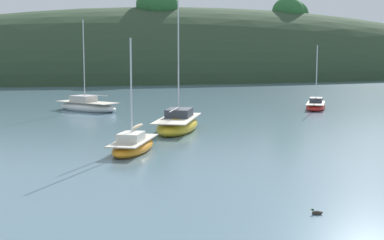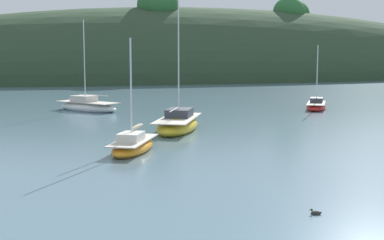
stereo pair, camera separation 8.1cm
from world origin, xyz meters
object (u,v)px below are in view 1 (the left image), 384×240
Objects in this scene: sailboat_white_near at (316,106)px; sailboat_blue_center at (87,106)px; sailboat_cream_ketch at (178,124)px; duck_lone_right at (317,213)px; sailboat_black_sloop at (133,145)px.

sailboat_blue_center is at bearing 166.00° from sailboat_white_near.
duck_lone_right is (-0.96, -20.36, -0.38)m from sailboat_cream_ketch.
sailboat_cream_ketch is 19.05m from sailboat_white_near.
sailboat_cream_ketch is 20.38m from duck_lone_right.
sailboat_blue_center is 35.43m from duck_lone_right.
sailboat_black_sloop is 15.22× the size of duck_lone_right.
sailboat_cream_ketch is 8.39m from sailboat_black_sloop.
sailboat_black_sloop is (-4.54, -7.05, -0.10)m from sailboat_cream_ketch.
sailboat_black_sloop is 1.01× the size of sailboat_white_near.
sailboat_cream_ketch is 1.61× the size of sailboat_white_near.
sailboat_blue_center reaches higher than sailboat_black_sloop.
duck_lone_right is (-17.37, -30.03, -0.27)m from sailboat_white_near.
sailboat_black_sloop is 13.78m from duck_lone_right.
duck_lone_right is at bearing -92.71° from sailboat_cream_ketch.
sailboat_cream_ketch is at bearing -149.47° from sailboat_white_near.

